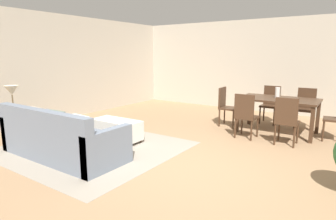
% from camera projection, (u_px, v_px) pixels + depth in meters
% --- Properties ---
extents(ground_plane, '(10.80, 10.80, 0.00)m').
position_uv_depth(ground_plane, '(190.00, 166.00, 4.41)').
color(ground_plane, '#9E7A56').
extents(wall_back, '(9.00, 0.12, 2.70)m').
position_uv_depth(wall_back, '(277.00, 66.00, 8.20)').
color(wall_back, '#BCB2A0').
rests_on(wall_back, ground_plane).
extents(wall_left, '(0.12, 11.00, 2.70)m').
position_uv_depth(wall_left, '(43.00, 68.00, 7.05)').
color(wall_left, '#BCB2A0').
rests_on(wall_left, ground_plane).
extents(area_rug, '(3.00, 2.80, 0.01)m').
position_uv_depth(area_rug, '(93.00, 148.00, 5.26)').
color(area_rug, gray).
rests_on(area_rug, ground_plane).
extents(couch, '(2.27, 0.92, 0.86)m').
position_uv_depth(couch, '(61.00, 140.00, 4.76)').
color(couch, slate).
rests_on(couch, ground_plane).
extents(ottoman_table, '(1.01, 0.46, 0.43)m').
position_uv_depth(ottoman_table, '(117.00, 129.00, 5.62)').
color(ottoman_table, silver).
rests_on(ottoman_table, ground_plane).
extents(side_table, '(0.40, 0.40, 0.59)m').
position_uv_depth(side_table, '(15.00, 119.00, 5.52)').
color(side_table, olive).
rests_on(side_table, ground_plane).
extents(table_lamp, '(0.26, 0.26, 0.53)m').
position_uv_depth(table_lamp, '(12.00, 92.00, 5.42)').
color(table_lamp, brown).
rests_on(table_lamp, side_table).
extents(dining_table, '(1.61, 0.95, 0.76)m').
position_uv_depth(dining_table, '(278.00, 103.00, 6.16)').
color(dining_table, '#422B1C').
rests_on(dining_table, ground_plane).
extents(dining_chair_near_left, '(0.42, 0.42, 0.92)m').
position_uv_depth(dining_chair_near_left, '(246.00, 114.00, 5.75)').
color(dining_chair_near_left, '#422B1C').
rests_on(dining_chair_near_left, ground_plane).
extents(dining_chair_near_right, '(0.41, 0.41, 0.92)m').
position_uv_depth(dining_chair_near_right, '(287.00, 119.00, 5.31)').
color(dining_chair_near_right, '#422B1C').
rests_on(dining_chair_near_right, ground_plane).
extents(dining_chair_far_left, '(0.40, 0.40, 0.92)m').
position_uv_depth(dining_chair_far_left, '(271.00, 102.00, 7.11)').
color(dining_chair_far_left, '#422B1C').
rests_on(dining_chair_far_left, ground_plane).
extents(dining_chair_far_right, '(0.41, 0.41, 0.92)m').
position_uv_depth(dining_chair_far_right, '(306.00, 106.00, 6.63)').
color(dining_chair_far_right, '#422B1C').
rests_on(dining_chair_far_right, ground_plane).
extents(dining_chair_head_west, '(0.42, 0.42, 0.92)m').
position_uv_depth(dining_chair_head_west, '(226.00, 104.00, 6.81)').
color(dining_chair_head_west, '#422B1C').
rests_on(dining_chair_head_west, ground_plane).
extents(vase_centerpiece, '(0.10, 0.10, 0.24)m').
position_uv_depth(vase_centerpiece, '(277.00, 93.00, 6.16)').
color(vase_centerpiece, silver).
rests_on(vase_centerpiece, dining_table).
extents(book_on_ottoman, '(0.28, 0.22, 0.03)m').
position_uv_depth(book_on_ottoman, '(114.00, 118.00, 5.63)').
color(book_on_ottoman, silver).
rests_on(book_on_ottoman, ottoman_table).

